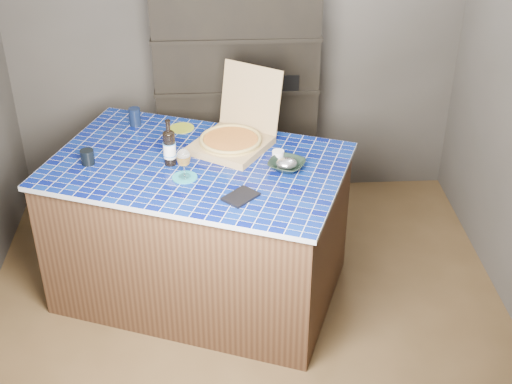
{
  "coord_description": "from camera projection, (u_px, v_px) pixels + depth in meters",
  "views": [
    {
      "loc": [
        -0.13,
        -3.48,
        3.19
      ],
      "look_at": [
        0.06,
        0.0,
        1.02
      ],
      "focal_mm": 50.0,
      "sensor_mm": 36.0,
      "label": 1
    }
  ],
  "objects": [
    {
      "name": "wine_glass",
      "position": [
        183.0,
        158.0,
        4.23
      ],
      "size": [
        0.08,
        0.08,
        0.19
      ],
      "color": "white",
      "rests_on": "teal_trivet"
    },
    {
      "name": "navy_cup",
      "position": [
        135.0,
        117.0,
        4.87
      ],
      "size": [
        0.08,
        0.08,
        0.12
      ],
      "primitive_type": "cylinder",
      "color": "black",
      "rests_on": "kitchen_island"
    },
    {
      "name": "tumbler",
      "position": [
        87.0,
        157.0,
        4.42
      ],
      "size": [
        0.08,
        0.08,
        0.09
      ],
      "primitive_type": "cylinder",
      "color": "black",
      "rests_on": "kitchen_island"
    },
    {
      "name": "green_trivet",
      "position": [
        182.0,
        128.0,
        4.86
      ],
      "size": [
        0.17,
        0.17,
        0.01
      ],
      "primitive_type": "cylinder",
      "color": "#909D21",
      "rests_on": "kitchen_island"
    },
    {
      "name": "teal_trivet",
      "position": [
        185.0,
        177.0,
        4.3
      ],
      "size": [
        0.15,
        0.15,
        0.01
      ],
      "primitive_type": "cylinder",
      "color": "teal",
      "rests_on": "kitchen_island"
    },
    {
      "name": "dvd_case",
      "position": [
        241.0,
        197.0,
        4.1
      ],
      "size": [
        0.24,
        0.24,
        0.02
      ],
      "primitive_type": "cube",
      "rotation": [
        0.0,
        0.0,
        -0.78
      ],
      "color": "black",
      "rests_on": "kitchen_island"
    },
    {
      "name": "pizza_box",
      "position": [
        233.0,
        138.0,
        4.6
      ],
      "size": [
        0.65,
        0.68,
        0.47
      ],
      "rotation": [
        0.0,
        0.0,
        -0.57
      ],
      "color": "#9B7F50",
      "rests_on": "kitchen_island"
    },
    {
      "name": "shelving_unit",
      "position": [
        237.0,
        101.0,
        5.47
      ],
      "size": [
        1.2,
        0.41,
        1.8
      ],
      "color": "black",
      "rests_on": "floor"
    },
    {
      "name": "mead_bottle",
      "position": [
        169.0,
        147.0,
        4.38
      ],
      "size": [
        0.08,
        0.08,
        0.3
      ],
      "color": "black",
      "rests_on": "kitchen_island"
    },
    {
      "name": "bowl",
      "position": [
        287.0,
        165.0,
        4.37
      ],
      "size": [
        0.3,
        0.3,
        0.05
      ],
      "primitive_type": "imported",
      "rotation": [
        0.0,
        0.0,
        -0.5
      ],
      "color": "black",
      "rests_on": "kitchen_island"
    },
    {
      "name": "kitchen_island",
      "position": [
        200.0,
        229.0,
        4.71
      ],
      "size": [
        2.11,
        1.72,
        1.0
      ],
      "rotation": [
        0.0,
        0.0,
        -0.36
      ],
      "color": "#4F331F",
      "rests_on": "floor"
    },
    {
      "name": "white_jar",
      "position": [
        278.0,
        156.0,
        4.47
      ],
      "size": [
        0.08,
        0.08,
        0.06
      ],
      "primitive_type": "cylinder",
      "color": "white",
      "rests_on": "kitchen_island"
    },
    {
      "name": "foil_contents",
      "position": [
        287.0,
        163.0,
        4.37
      ],
      "size": [
        0.13,
        0.11,
        0.06
      ],
      "primitive_type": "ellipsoid",
      "color": "silver",
      "rests_on": "bowl"
    },
    {
      "name": "room",
      "position": [
        245.0,
        158.0,
        3.99
      ],
      "size": [
        3.5,
        3.5,
        3.5
      ],
      "color": "brown",
      "rests_on": "ground"
    }
  ]
}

